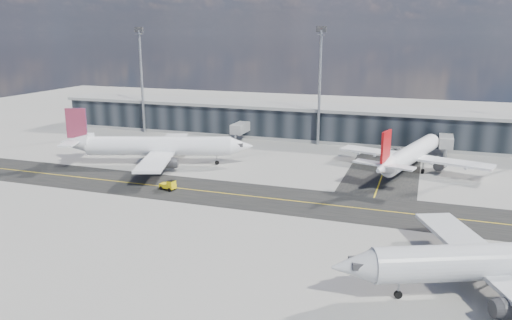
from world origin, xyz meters
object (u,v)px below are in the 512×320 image
object	(u,v)px
airliner_near	(512,261)
airliner_af	(156,146)
airliner_redtail	(411,154)
baggage_tug	(169,185)
service_van	(399,151)

from	to	relation	value
airliner_near	airliner_af	bearing A→B (deg)	37.12
airliner_redtail	airliner_near	xyz separation A→B (m)	(12.26, -47.87, 0.27)
airliner_af	airliner_near	world-z (taller)	airliner_af
airliner_af	airliner_redtail	xyz separation A→B (m)	(51.39, 12.13, -0.45)
baggage_tug	service_van	xyz separation A→B (m)	(37.16, 41.59, -0.19)
airliner_redtail	service_van	size ratio (longest dim) A/B	6.65
airliner_af	airliner_near	distance (m)	73.00
airliner_af	baggage_tug	distance (m)	19.11
baggage_tug	service_van	size ratio (longest dim) A/B	0.60
airliner_near	service_van	world-z (taller)	airliner_near
airliner_redtail	airliner_near	size ratio (longest dim) A/B	0.96
airliner_af	airliner_redtail	size ratio (longest dim) A/B	1.12
baggage_tug	airliner_af	bearing A→B (deg)	-130.31
baggage_tug	airliner_near	bearing A→B (deg)	82.07
airliner_near	baggage_tug	bearing A→B (deg)	45.07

